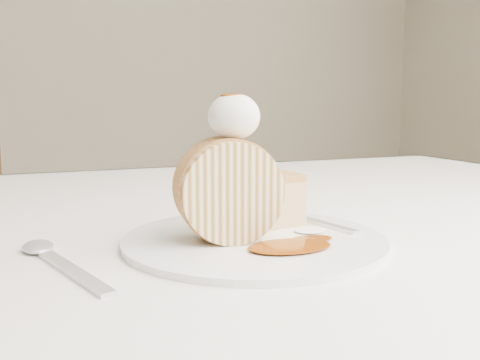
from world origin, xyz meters
name	(u,v)px	position (x,y,z in m)	size (l,w,h in m)	color
table	(201,287)	(0.00, 0.20, 0.66)	(1.40, 0.90, 0.75)	silver
plate	(254,240)	(0.01, 0.05, 0.75)	(0.24, 0.24, 0.01)	white
roulade_slice	(228,190)	(-0.02, 0.05, 0.80)	(0.09, 0.09, 0.05)	beige
cake_chunk	(270,203)	(0.04, 0.09, 0.78)	(0.05, 0.05, 0.04)	tan
whipped_cream	(234,116)	(-0.01, 0.06, 0.87)	(0.05, 0.05, 0.04)	white
caramel_drizzle	(233,90)	(-0.01, 0.06, 0.89)	(0.02, 0.02, 0.01)	#6E2C04
caramel_pool	(290,246)	(0.02, 0.01, 0.76)	(0.08, 0.05, 0.00)	#6E2C04
fork	(319,222)	(0.09, 0.08, 0.76)	(0.02, 0.14, 0.00)	silver
spoon	(74,272)	(-0.16, 0.02, 0.75)	(0.02, 0.15, 0.00)	silver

